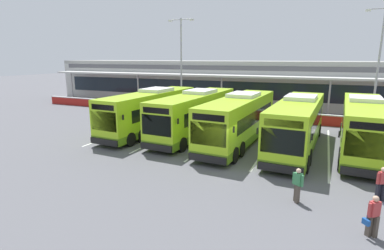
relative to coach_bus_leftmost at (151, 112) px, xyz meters
name	(u,v)px	position (x,y,z in m)	size (l,w,h in m)	color
ground_plane	(218,164)	(8.25, -5.75, -1.79)	(200.00, 200.00, 0.00)	#56565B
terminal_building	(281,83)	(8.25, 21.15, 1.23)	(70.00, 13.00, 6.00)	#B7B7B2
red_barrier_wall	(263,115)	(8.25, 8.75, -1.23)	(60.00, 0.40, 1.10)	maroon
coach_bus_leftmost	(151,112)	(0.00, 0.00, 0.00)	(3.36, 12.26, 3.78)	#9ED11E
coach_bus_left_centre	(195,114)	(4.11, 0.34, 0.00)	(3.36, 12.26, 3.78)	#9ED11E
coach_bus_centre	(239,120)	(8.11, -0.48, 0.00)	(3.36, 12.26, 3.78)	#9ED11E
coach_bus_right_centre	(297,125)	(12.34, -0.41, 0.00)	(3.36, 12.26, 3.78)	#9ED11E
coach_bus_rightmost	(363,127)	(16.56, 0.66, 0.00)	(3.36, 12.26, 3.78)	#9ED11E
bay_stripe_far_west	(133,128)	(-2.25, 0.25, -1.78)	(0.14, 13.00, 0.01)	silver
bay_stripe_west	(172,133)	(1.95, 0.25, -1.78)	(0.14, 13.00, 0.01)	silver
bay_stripe_mid_west	(218,138)	(6.15, 0.25, -1.78)	(0.14, 13.00, 0.01)	silver
bay_stripe_centre	(269,143)	(10.35, 0.25, -1.78)	(0.14, 13.00, 0.01)	silver
bay_stripe_mid_east	(329,150)	(14.55, 0.25, -1.78)	(0.14, 13.00, 0.01)	silver
pedestrian_with_handbag	(373,215)	(15.91, -10.88, -0.93)	(0.60, 0.53, 1.62)	#4C4238
pedestrian_in_dark_coat	(382,183)	(16.67, -7.38, -0.91)	(0.50, 0.37, 1.62)	black
pedestrian_child	(298,184)	(13.15, -9.09, -0.91)	(0.50, 0.41, 1.62)	#4C4238
lamp_post_west	(181,59)	(-2.24, 10.85, 4.50)	(3.24, 0.28, 11.00)	#9E9EA3
lamp_post_centre	(379,60)	(18.37, 10.97, 4.50)	(3.24, 0.28, 11.00)	#9E9EA3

